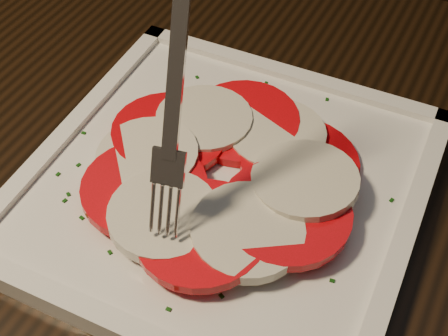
{
  "coord_description": "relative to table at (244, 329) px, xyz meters",
  "views": [
    {
      "loc": [
        0.25,
        -0.43,
        1.13
      ],
      "look_at": [
        0.14,
        -0.14,
        0.78
      ],
      "focal_mm": 50.0,
      "sensor_mm": 36.0,
      "label": 1
    }
  ],
  "objects": [
    {
      "name": "chair",
      "position": [
        0.04,
        0.66,
        -0.12
      ],
      "size": [
        0.45,
        0.45,
        0.93
      ],
      "rotation": [
        0.0,
        0.0,
        0.09
      ],
      "color": "black",
      "rests_on": "ground"
    },
    {
      "name": "table",
      "position": [
        0.0,
        0.0,
        0.0
      ],
      "size": [
        1.28,
        0.93,
        0.75
      ],
      "rotation": [
        0.0,
        0.0,
        -0.11
      ],
      "color": "black",
      "rests_on": "ground"
    },
    {
      "name": "plate",
      "position": [
        -0.04,
        0.06,
        0.11
      ],
      "size": [
        0.32,
        0.32,
        0.01
      ],
      "primitive_type": "cube",
      "rotation": [
        0.0,
        0.0,
        -0.08
      ],
      "color": "white",
      "rests_on": "table"
    },
    {
      "name": "fork",
      "position": [
        -0.06,
        0.03,
        0.23
      ],
      "size": [
        0.04,
        0.09,
        0.18
      ],
      "primitive_type": null,
      "rotation": [
        0.0,
        0.0,
        0.1
      ],
      "color": "white",
      "rests_on": "caprese_salad"
    },
    {
      "name": "caprese_salad",
      "position": [
        -0.04,
        0.06,
        0.12
      ],
      "size": [
        0.26,
        0.24,
        0.03
      ],
      "color": "red",
      "rests_on": "plate"
    }
  ]
}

